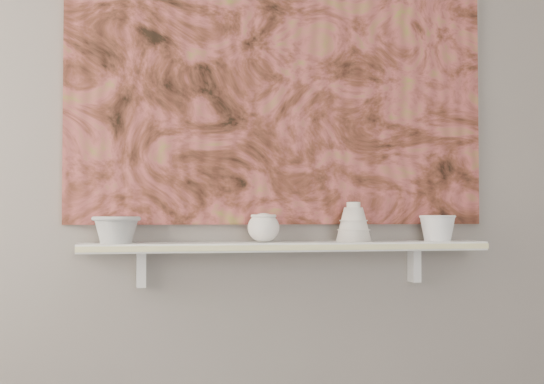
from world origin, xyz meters
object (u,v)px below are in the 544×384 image
object	(u,v)px
bell_vessel	(354,222)
cup_cream	(263,228)
bowl_grey	(116,229)
painting	(282,70)
shelf	(287,247)
bowl_white	(438,228)

from	to	relation	value
bell_vessel	cup_cream	bearing A→B (deg)	180.00
bowl_grey	painting	bearing A→B (deg)	7.99
bowl_grey	cup_cream	bearing A→B (deg)	0.00
painting	bowl_grey	world-z (taller)	painting
bowl_grey	bell_vessel	world-z (taller)	bell_vessel
shelf	bell_vessel	distance (m)	0.25
shelf	painting	xyz separation A→B (m)	(0.00, 0.08, 0.62)
bowl_grey	bowl_white	world-z (taller)	bowl_white
bowl_grey	bell_vessel	bearing A→B (deg)	0.00
cup_cream	bell_vessel	bearing A→B (deg)	0.00
bell_vessel	bowl_white	size ratio (longest dim) A/B	1.07
painting	bowl_grey	bearing A→B (deg)	-172.01
cup_cream	bell_vessel	distance (m)	0.32
cup_cream	bowl_white	distance (m)	0.64
cup_cream	painting	bearing A→B (deg)	44.31
bell_vessel	bowl_white	bearing A→B (deg)	0.00
painting	bowl_grey	distance (m)	0.81
cup_cream	bowl_grey	bearing A→B (deg)	180.00
shelf	painting	bearing A→B (deg)	90.00
shelf	bell_vessel	bearing A→B (deg)	0.00
cup_cream	bowl_white	world-z (taller)	cup_cream
bell_vessel	bowl_grey	bearing A→B (deg)	180.00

